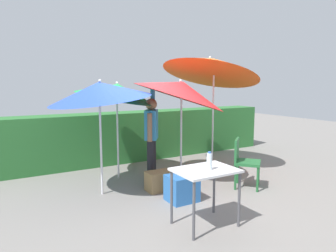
{
  "coord_description": "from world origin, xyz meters",
  "views": [
    {
      "loc": [
        -2.81,
        -4.55,
        1.87
      ],
      "look_at": [
        0.0,
        0.3,
        1.1
      ],
      "focal_mm": 32.81,
      "sensor_mm": 36.0,
      "label": 1
    }
  ],
  "objects_px": {
    "umbrella_orange": "(212,67)",
    "chair_plastic": "(244,160)",
    "person_vendor": "(151,133)",
    "umbrella_rainbow": "(117,91)",
    "umbrella_navy": "(100,91)",
    "cooler_box": "(182,188)",
    "folding_table": "(205,176)",
    "bottle_water": "(209,161)",
    "umbrella_yellow": "(181,90)",
    "crate_cardboard": "(159,181)"
  },
  "relations": [
    {
      "from": "umbrella_orange",
      "to": "cooler_box",
      "type": "distance_m",
      "value": 2.89
    },
    {
      "from": "umbrella_yellow",
      "to": "folding_table",
      "type": "relative_size",
      "value": 2.83
    },
    {
      "from": "umbrella_orange",
      "to": "chair_plastic",
      "type": "height_order",
      "value": "umbrella_orange"
    },
    {
      "from": "umbrella_navy",
      "to": "cooler_box",
      "type": "relative_size",
      "value": 4.4
    },
    {
      "from": "umbrella_rainbow",
      "to": "chair_plastic",
      "type": "height_order",
      "value": "umbrella_rainbow"
    },
    {
      "from": "umbrella_rainbow",
      "to": "umbrella_yellow",
      "type": "height_order",
      "value": "umbrella_yellow"
    },
    {
      "from": "umbrella_rainbow",
      "to": "cooler_box",
      "type": "relative_size",
      "value": 4.51
    },
    {
      "from": "bottle_water",
      "to": "umbrella_rainbow",
      "type": "bearing_deg",
      "value": 95.76
    },
    {
      "from": "bottle_water",
      "to": "chair_plastic",
      "type": "bearing_deg",
      "value": 31.58
    },
    {
      "from": "chair_plastic",
      "to": "umbrella_navy",
      "type": "bearing_deg",
      "value": 158.62
    },
    {
      "from": "person_vendor",
      "to": "bottle_water",
      "type": "bearing_deg",
      "value": -96.33
    },
    {
      "from": "person_vendor",
      "to": "bottle_water",
      "type": "relative_size",
      "value": 7.83
    },
    {
      "from": "umbrella_navy",
      "to": "folding_table",
      "type": "relative_size",
      "value": 2.53
    },
    {
      "from": "umbrella_navy",
      "to": "folding_table",
      "type": "height_order",
      "value": "umbrella_navy"
    },
    {
      "from": "folding_table",
      "to": "crate_cardboard",
      "type": "bearing_deg",
      "value": 85.38
    },
    {
      "from": "umbrella_orange",
      "to": "bottle_water",
      "type": "bearing_deg",
      "value": -128.33
    },
    {
      "from": "umbrella_orange",
      "to": "person_vendor",
      "type": "height_order",
      "value": "umbrella_orange"
    },
    {
      "from": "umbrella_rainbow",
      "to": "bottle_water",
      "type": "xyz_separation_m",
      "value": [
        0.26,
        -2.59,
        -0.85
      ]
    },
    {
      "from": "umbrella_navy",
      "to": "crate_cardboard",
      "type": "height_order",
      "value": "umbrella_navy"
    },
    {
      "from": "chair_plastic",
      "to": "crate_cardboard",
      "type": "xyz_separation_m",
      "value": [
        -1.41,
        0.61,
        -0.34
      ]
    },
    {
      "from": "umbrella_rainbow",
      "to": "person_vendor",
      "type": "xyz_separation_m",
      "value": [
        0.49,
        -0.49,
        -0.8
      ]
    },
    {
      "from": "umbrella_navy",
      "to": "bottle_water",
      "type": "bearing_deg",
      "value": -65.49
    },
    {
      "from": "umbrella_rainbow",
      "to": "folding_table",
      "type": "relative_size",
      "value": 2.59
    },
    {
      "from": "folding_table",
      "to": "person_vendor",
      "type": "bearing_deg",
      "value": 82.85
    },
    {
      "from": "chair_plastic",
      "to": "folding_table",
      "type": "distance_m",
      "value": 1.77
    },
    {
      "from": "bottle_water",
      "to": "folding_table",
      "type": "bearing_deg",
      "value": 117.63
    },
    {
      "from": "person_vendor",
      "to": "umbrella_navy",
      "type": "bearing_deg",
      "value": -166.27
    },
    {
      "from": "cooler_box",
      "to": "folding_table",
      "type": "distance_m",
      "value": 1.01
    },
    {
      "from": "umbrella_yellow",
      "to": "cooler_box",
      "type": "height_order",
      "value": "umbrella_yellow"
    },
    {
      "from": "umbrella_navy",
      "to": "umbrella_yellow",
      "type": "bearing_deg",
      "value": 0.03
    },
    {
      "from": "cooler_box",
      "to": "folding_table",
      "type": "bearing_deg",
      "value": -102.74
    },
    {
      "from": "umbrella_rainbow",
      "to": "crate_cardboard",
      "type": "height_order",
      "value": "umbrella_rainbow"
    },
    {
      "from": "umbrella_navy",
      "to": "chair_plastic",
      "type": "distance_m",
      "value": 2.8
    },
    {
      "from": "umbrella_yellow",
      "to": "folding_table",
      "type": "bearing_deg",
      "value": -112.86
    },
    {
      "from": "person_vendor",
      "to": "chair_plastic",
      "type": "bearing_deg",
      "value": -42.88
    },
    {
      "from": "umbrella_rainbow",
      "to": "umbrella_yellow",
      "type": "bearing_deg",
      "value": -36.95
    },
    {
      "from": "cooler_box",
      "to": "bottle_water",
      "type": "relative_size",
      "value": 1.91
    },
    {
      "from": "umbrella_orange",
      "to": "chair_plastic",
      "type": "distance_m",
      "value": 2.18
    },
    {
      "from": "person_vendor",
      "to": "chair_plastic",
      "type": "distance_m",
      "value": 1.78
    },
    {
      "from": "umbrella_rainbow",
      "to": "umbrella_navy",
      "type": "xyz_separation_m",
      "value": [
        -0.58,
        -0.75,
        0.02
      ]
    },
    {
      "from": "crate_cardboard",
      "to": "folding_table",
      "type": "bearing_deg",
      "value": -94.62
    },
    {
      "from": "chair_plastic",
      "to": "umbrella_orange",
      "type": "bearing_deg",
      "value": 78.63
    },
    {
      "from": "person_vendor",
      "to": "chair_plastic",
      "type": "xyz_separation_m",
      "value": [
        1.27,
        -1.18,
        -0.42
      ]
    },
    {
      "from": "bottle_water",
      "to": "cooler_box",
      "type": "bearing_deg",
      "value": 79.35
    },
    {
      "from": "person_vendor",
      "to": "cooler_box",
      "type": "bearing_deg",
      "value": -92.91
    },
    {
      "from": "umbrella_yellow",
      "to": "folding_table",
      "type": "xyz_separation_m",
      "value": [
        -0.76,
        -1.79,
        -1.09
      ]
    },
    {
      "from": "folding_table",
      "to": "bottle_water",
      "type": "bearing_deg",
      "value": -62.37
    },
    {
      "from": "folding_table",
      "to": "chair_plastic",
      "type": "bearing_deg",
      "value": 29.87
    },
    {
      "from": "umbrella_orange",
      "to": "folding_table",
      "type": "bearing_deg",
      "value": -129.3
    },
    {
      "from": "person_vendor",
      "to": "umbrella_yellow",
      "type": "bearing_deg",
      "value": -27.63
    }
  ]
}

